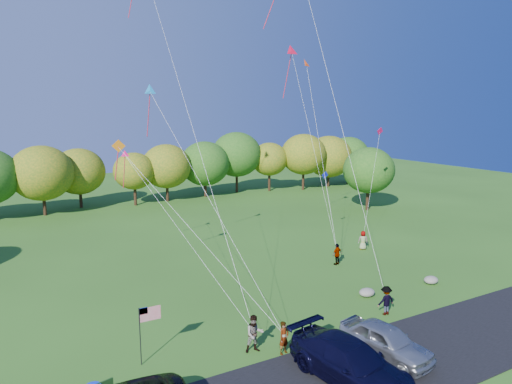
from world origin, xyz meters
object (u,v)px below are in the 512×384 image
flyer_e (363,240)px  flyer_d (337,254)px  flyer_a (284,338)px  flyer_c (386,300)px  minivan_silver (385,341)px  minivan_navy (351,363)px  flyer_b (255,334)px

flyer_e → flyer_d: bearing=54.5°
flyer_a → flyer_c: bearing=-11.5°
minivan_silver → flyer_a: bearing=136.7°
flyer_d → flyer_a: bearing=29.3°
minivan_navy → flyer_b: flyer_b is taller
flyer_a → flyer_c: (7.49, 0.83, 0.03)m
flyer_b → flyer_d: bearing=47.7°
flyer_b → flyer_d: flyer_b is taller
flyer_b → flyer_c: bearing=12.6°
flyer_b → flyer_d: (11.68, 8.21, -0.11)m
minivan_navy → minivan_silver: (2.82, 0.81, -0.09)m
minivan_navy → flyer_b: size_ratio=3.24×
minivan_silver → flyer_e: minivan_silver is taller
flyer_a → flyer_d: (10.51, 9.04, 0.01)m
minivan_navy → flyer_d: bearing=44.8°
minivan_navy → minivan_silver: bearing=7.4°
minivan_navy → flyer_b: bearing=110.8°
flyer_a → flyer_b: (-1.17, 0.83, 0.12)m
minivan_navy → flyer_a: 3.67m
minivan_navy → flyer_e: bearing=38.1°
flyer_b → flyer_c: size_ratio=1.10×
flyer_a → flyer_e: bearing=18.7°
flyer_a → flyer_d: 13.86m
flyer_b → flyer_d: size_ratio=1.13×
flyer_b → flyer_d: 14.28m
flyer_d → flyer_b: bearing=23.7°
minivan_silver → flyer_e: (10.83, 13.69, -0.06)m
minivan_silver → flyer_e: 17.46m
flyer_a → flyer_d: flyer_d is taller
flyer_a → flyer_b: 1.44m
flyer_a → minivan_navy: bearing=-88.1°
flyer_d → flyer_e: bearing=-166.7°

